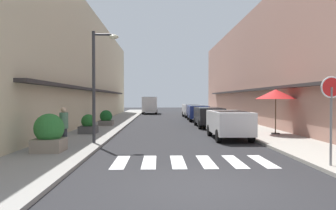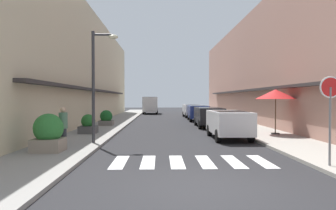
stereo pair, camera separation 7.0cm
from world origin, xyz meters
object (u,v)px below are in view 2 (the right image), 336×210
(delivery_van, at_px, (151,104))
(cafe_umbrella, at_px, (276,94))
(parked_car_distant, at_px, (192,109))
(round_street_sign, at_px, (330,97))
(planter_midblock, at_px, (88,125))
(parked_car_mid, at_px, (209,115))
(planter_far, at_px, (106,118))
(parked_car_far, at_px, (198,111))
(pedestrian_walking_near, at_px, (63,127))
(parked_car_near, at_px, (229,121))
(street_lamp, at_px, (98,74))
(planter_corner, at_px, (48,133))

(delivery_van, bearing_deg, cafe_umbrella, -73.42)
(parked_car_distant, height_order, round_street_sign, round_street_sign)
(planter_midblock, bearing_deg, parked_car_mid, 32.20)
(round_street_sign, relative_size, planter_far, 2.34)
(parked_car_far, bearing_deg, planter_midblock, -124.31)
(pedestrian_walking_near, bearing_deg, round_street_sign, -164.57)
(cafe_umbrella, xyz_separation_m, planter_far, (-10.53, 5.98, -1.72))
(parked_car_near, height_order, planter_far, parked_car_near)
(round_street_sign, bearing_deg, parked_car_near, 101.70)
(parked_car_near, relative_size, street_lamp, 0.81)
(round_street_sign, distance_m, cafe_umbrella, 8.37)
(street_lamp, bearing_deg, parked_car_near, 17.91)
(parked_car_mid, xyz_separation_m, delivery_van, (-4.95, 20.87, 0.48))
(parked_car_near, bearing_deg, street_lamp, -162.09)
(parked_car_far, xyz_separation_m, pedestrian_walking_near, (-7.46, -16.78, 0.06))
(parked_car_distant, distance_m, cafe_umbrella, 17.94)
(cafe_umbrella, distance_m, pedestrian_walking_near, 11.51)
(round_street_sign, bearing_deg, planter_midblock, 135.88)
(parked_car_distant, bearing_deg, parked_car_near, -90.00)
(planter_midblock, bearing_deg, parked_car_far, 55.69)
(parked_car_distant, xyz_separation_m, street_lamp, (-6.38, -20.91, 2.29))
(pedestrian_walking_near, bearing_deg, cafe_umbrella, -118.62)
(parked_car_mid, height_order, cafe_umbrella, cafe_umbrella)
(parked_car_near, height_order, planter_midblock, parked_car_near)
(parked_car_mid, distance_m, cafe_umbrella, 6.40)
(delivery_van, distance_m, planter_corner, 32.04)
(parked_car_near, xyz_separation_m, planter_midblock, (-7.72, 1.87, -0.32))
(cafe_umbrella, height_order, planter_midblock, cafe_umbrella)
(parked_car_mid, xyz_separation_m, pedestrian_walking_near, (-7.46, -10.32, 0.06))
(round_street_sign, bearing_deg, parked_car_far, 94.12)
(delivery_van, distance_m, planter_midblock, 25.89)
(street_lamp, relative_size, planter_corner, 3.50)
(parked_car_distant, relative_size, cafe_umbrella, 1.66)
(parked_car_mid, bearing_deg, parked_car_distant, 90.00)
(parked_car_near, relative_size, cafe_umbrella, 1.62)
(parked_car_far, bearing_deg, parked_car_mid, -90.00)
(cafe_umbrella, distance_m, planter_far, 12.23)
(parked_car_near, height_order, pedestrian_walking_near, pedestrian_walking_near)
(street_lamp, bearing_deg, round_street_sign, -32.38)
(planter_midblock, distance_m, planter_far, 5.32)
(parked_car_mid, relative_size, delivery_van, 0.82)
(parked_car_near, distance_m, planter_midblock, 7.95)
(planter_midblock, relative_size, planter_far, 0.96)
(pedestrian_walking_near, bearing_deg, planter_far, -52.62)
(street_lamp, bearing_deg, planter_midblock, 108.85)
(parked_car_mid, distance_m, pedestrian_walking_near, 12.73)
(parked_car_near, xyz_separation_m, parked_car_far, (-0.00, 13.19, 0.00))
(parked_car_mid, bearing_deg, planter_midblock, -147.80)
(parked_car_mid, height_order, delivery_van, delivery_van)
(planter_midblock, distance_m, pedestrian_walking_near, 5.48)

